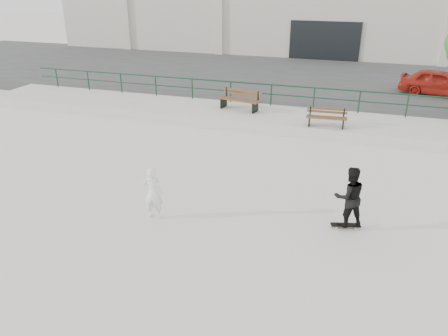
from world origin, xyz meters
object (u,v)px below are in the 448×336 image
(bench_right, at_px, (327,118))
(seated_skater, at_px, (153,193))
(skateboard, at_px, (346,225))
(bench_left, at_px, (240,100))
(standing_skater, at_px, (349,197))
(red_car, at_px, (439,82))

(bench_right, distance_m, seated_skater, 8.93)
(skateboard, bearing_deg, seated_skater, 176.78)
(bench_left, distance_m, skateboard, 9.87)
(bench_left, distance_m, bench_right, 4.24)
(seated_skater, bearing_deg, skateboard, -173.48)
(bench_right, relative_size, standing_skater, 0.99)
(bench_right, xyz_separation_m, skateboard, (1.29, -6.99, -0.80))
(skateboard, height_order, seated_skater, seated_skater)
(bench_right, xyz_separation_m, red_car, (4.92, 6.97, 0.28))
(bench_right, height_order, standing_skater, standing_skater)
(standing_skater, height_order, seated_skater, standing_skater)
(bench_left, bearing_deg, red_car, 44.48)
(red_car, xyz_separation_m, standing_skater, (-3.63, -13.96, -0.22))
(bench_left, relative_size, bench_right, 1.24)
(standing_skater, bearing_deg, skateboard, -50.55)
(red_car, relative_size, standing_skater, 2.28)
(red_car, bearing_deg, standing_skater, 175.12)
(bench_left, relative_size, skateboard, 2.54)
(bench_left, bearing_deg, seated_skater, -76.60)
(red_car, relative_size, skateboard, 4.72)
(bench_left, xyz_separation_m, skateboard, (5.33, -8.25, -0.88))
(bench_left, height_order, standing_skater, standing_skater)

